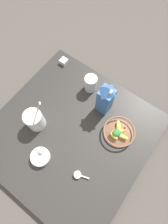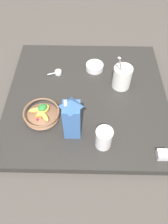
{
  "view_description": "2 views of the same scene",
  "coord_description": "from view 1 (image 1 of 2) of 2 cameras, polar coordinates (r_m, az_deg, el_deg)",
  "views": [
    {
      "loc": [
        -0.18,
        -0.23,
        1.09
      ],
      "look_at": [
        0.13,
        -0.0,
        0.12
      ],
      "focal_mm": 28.0,
      "sensor_mm": 36.0,
      "label": 1
    },
    {
      "loc": [
        0.84,
        -0.0,
        1.0
      ],
      "look_at": [
        0.2,
        -0.01,
        0.14
      ],
      "focal_mm": 35.0,
      "sensor_mm": 36.0,
      "label": 2
    }
  ],
  "objects": [
    {
      "name": "ground_plane",
      "position": [
        1.13,
        -4.23,
        -7.26
      ],
      "size": [
        6.0,
        6.0,
        0.0
      ],
      "primitive_type": "plane",
      "color": "#4C4742"
    },
    {
      "name": "yogurt_tub",
      "position": [
        1.06,
        -15.85,
        -2.38
      ],
      "size": [
        0.13,
        0.11,
        0.26
      ],
      "color": "white",
      "rests_on": "countertop"
    },
    {
      "name": "spice_jar",
      "position": [
        1.31,
        -6.61,
        16.09
      ],
      "size": [
        0.05,
        0.05,
        0.03
      ],
      "color": "silver",
      "rests_on": "countertop"
    },
    {
      "name": "fruit_bowl",
      "position": [
        1.07,
        11.27,
        -6.39
      ],
      "size": [
        0.19,
        0.19,
        0.07
      ],
      "color": "brown",
      "rests_on": "countertop"
    },
    {
      "name": "measuring_scoop",
      "position": [
        1.03,
        -1.95,
        -19.82
      ],
      "size": [
        0.05,
        0.09,
        0.02
      ],
      "color": "white",
      "rests_on": "countertop"
    },
    {
      "name": "drinking_cup",
      "position": [
        1.15,
        2.18,
        9.36
      ],
      "size": [
        0.08,
        0.08,
        0.12
      ],
      "color": "white",
      "rests_on": "countertop"
    },
    {
      "name": "countertop",
      "position": [
        1.1,
        -4.31,
        -6.95
      ],
      "size": [
        0.92,
        0.92,
        0.05
      ],
      "color": "#2D2B28",
      "rests_on": "ground_plane"
    },
    {
      "name": "garlic_bowl",
      "position": [
        1.06,
        -14.0,
        -13.92
      ],
      "size": [
        0.11,
        0.11,
        0.06
      ],
      "color": "white",
      "rests_on": "countertop"
    },
    {
      "name": "milk_carton",
      "position": [
        1.03,
        7.02,
        4.34
      ],
      "size": [
        0.08,
        0.08,
        0.26
      ],
      "color": "#3D6BB2",
      "rests_on": "countertop"
    }
  ]
}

